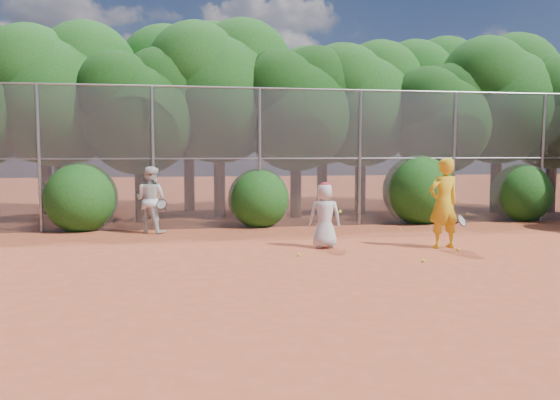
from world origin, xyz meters
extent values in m
plane|color=#A84326|center=(0.00, 0.00, 0.00)|extent=(80.00, 80.00, 0.00)
cylinder|color=gray|center=(-7.00, 6.00, 2.00)|extent=(0.09, 0.09, 4.00)
cylinder|color=gray|center=(-4.00, 6.00, 2.00)|extent=(0.09, 0.09, 4.00)
cylinder|color=gray|center=(-1.00, 6.00, 2.00)|extent=(0.09, 0.09, 4.00)
cylinder|color=gray|center=(2.00, 6.00, 2.00)|extent=(0.09, 0.09, 4.00)
cylinder|color=gray|center=(5.00, 6.00, 2.00)|extent=(0.09, 0.09, 4.00)
cylinder|color=gray|center=(8.00, 6.00, 2.00)|extent=(0.09, 0.09, 4.00)
cylinder|color=gray|center=(0.00, 6.00, 4.00)|extent=(20.00, 0.05, 0.05)
cylinder|color=gray|center=(0.00, 6.00, 2.00)|extent=(20.00, 0.04, 0.04)
cube|color=slate|center=(0.00, 6.00, 2.00)|extent=(20.00, 0.02, 4.00)
cylinder|color=black|center=(-7.00, 8.50, 1.26)|extent=(0.38, 0.38, 2.52)
sphere|color=#134511|center=(-7.00, 8.50, 3.73)|extent=(4.03, 4.03, 4.03)
sphere|color=#134511|center=(-6.19, 8.90, 4.74)|extent=(3.23, 3.23, 3.23)
sphere|color=#134511|center=(-7.71, 8.20, 4.54)|extent=(3.02, 3.02, 3.02)
cylinder|color=black|center=(-4.50, 7.80, 1.08)|extent=(0.36, 0.36, 2.17)
sphere|color=black|center=(-4.50, 7.80, 3.21)|extent=(3.47, 3.47, 3.47)
sphere|color=black|center=(-3.81, 8.15, 4.08)|extent=(2.78, 2.78, 2.78)
sphere|color=black|center=(-5.11, 7.54, 3.91)|extent=(2.60, 2.60, 2.60)
cylinder|color=black|center=(-2.00, 8.80, 1.33)|extent=(0.39, 0.39, 2.66)
sphere|color=#134511|center=(-2.00, 8.80, 3.94)|extent=(4.26, 4.26, 4.26)
sphere|color=#134511|center=(-1.15, 9.23, 5.00)|extent=(3.40, 3.40, 3.40)
sphere|color=#134511|center=(-2.74, 8.48, 4.79)|extent=(3.19, 3.19, 3.19)
cylinder|color=black|center=(0.50, 8.20, 1.14)|extent=(0.37, 0.37, 2.27)
sphere|color=black|center=(0.50, 8.20, 3.37)|extent=(3.64, 3.64, 3.64)
sphere|color=black|center=(1.23, 8.56, 4.28)|extent=(2.91, 2.91, 2.91)
sphere|color=black|center=(-0.14, 7.93, 4.10)|extent=(2.73, 2.73, 2.73)
cylinder|color=black|center=(3.00, 9.00, 1.22)|extent=(0.38, 0.38, 2.45)
sphere|color=#134511|center=(3.00, 9.00, 3.63)|extent=(3.92, 3.92, 3.92)
sphere|color=#134511|center=(3.78, 9.39, 4.61)|extent=(3.14, 3.14, 3.14)
sphere|color=#134511|center=(2.31, 8.71, 4.41)|extent=(2.94, 2.94, 2.94)
cylinder|color=black|center=(5.50, 8.00, 1.05)|extent=(0.36, 0.36, 2.10)
sphere|color=black|center=(5.50, 8.00, 3.11)|extent=(3.36, 3.36, 3.36)
sphere|color=black|center=(6.17, 8.34, 3.95)|extent=(2.69, 2.69, 2.69)
sphere|color=black|center=(4.91, 7.75, 3.78)|extent=(2.52, 2.52, 2.52)
cylinder|color=black|center=(8.00, 8.60, 1.29)|extent=(0.39, 0.39, 2.59)
sphere|color=#134511|center=(8.00, 8.60, 3.83)|extent=(4.14, 4.14, 4.14)
sphere|color=#134511|center=(8.83, 9.01, 4.87)|extent=(3.32, 3.32, 3.32)
sphere|color=#134511|center=(7.27, 8.29, 4.66)|extent=(3.11, 3.11, 3.11)
cylinder|color=black|center=(10.00, 8.30, 1.15)|extent=(0.37, 0.37, 2.31)
sphere|color=black|center=(10.00, 8.30, 3.42)|extent=(3.70, 3.70, 3.70)
sphere|color=black|center=(9.35, 8.02, 4.16)|extent=(2.77, 2.77, 2.77)
cylinder|color=black|center=(-8.00, 10.80, 1.31)|extent=(0.39, 0.39, 2.62)
sphere|color=#134511|center=(-8.00, 10.80, 3.88)|extent=(4.20, 4.20, 4.20)
sphere|color=#134511|center=(-7.16, 11.22, 4.94)|extent=(3.36, 3.36, 3.36)
sphere|color=#134511|center=(-8.73, 10.49, 4.72)|extent=(3.15, 3.15, 3.15)
cylinder|color=black|center=(-3.00, 11.00, 1.40)|extent=(0.40, 0.40, 2.80)
sphere|color=#134511|center=(-3.00, 11.00, 4.14)|extent=(4.48, 4.48, 4.48)
sphere|color=#134511|center=(-2.10, 11.45, 5.26)|extent=(3.58, 3.58, 3.58)
sphere|color=#134511|center=(-3.78, 10.66, 5.04)|extent=(3.36, 3.36, 3.36)
cylinder|color=black|center=(2.00, 10.60, 1.26)|extent=(0.38, 0.38, 2.52)
sphere|color=#134511|center=(2.00, 10.60, 3.73)|extent=(4.03, 4.03, 4.03)
sphere|color=#134511|center=(2.81, 11.00, 4.74)|extent=(3.23, 3.23, 3.23)
sphere|color=#134511|center=(1.29, 10.30, 4.54)|extent=(3.02, 3.02, 3.02)
cylinder|color=black|center=(6.50, 11.20, 1.36)|extent=(0.40, 0.40, 2.73)
sphere|color=#134511|center=(6.50, 11.20, 4.04)|extent=(4.37, 4.37, 4.37)
sphere|color=#134511|center=(7.37, 11.64, 5.13)|extent=(3.49, 3.49, 3.49)
sphere|color=#134511|center=(5.74, 10.87, 4.91)|extent=(3.28, 3.28, 3.28)
sphere|color=#134511|center=(-6.00, 6.30, 1.00)|extent=(2.00, 2.00, 2.00)
sphere|color=#134511|center=(-1.00, 6.30, 0.90)|extent=(1.80, 1.80, 1.80)
sphere|color=#134511|center=(4.00, 6.30, 1.10)|extent=(2.20, 2.20, 2.20)
sphere|color=#134511|center=(7.50, 6.30, 0.95)|extent=(1.90, 1.90, 1.90)
imported|color=gold|center=(2.66, 1.88, 1.03)|extent=(0.82, 0.61, 2.05)
torus|color=black|center=(3.01, 1.68, 0.65)|extent=(0.34, 0.31, 0.28)
cylinder|color=black|center=(2.89, 1.84, 0.54)|extent=(0.18, 0.23, 0.16)
imported|color=silver|center=(0.01, 2.36, 0.74)|extent=(0.78, 0.57, 1.48)
ellipsoid|color=red|center=(0.01, 2.36, 1.44)|extent=(0.22, 0.22, 0.13)
sphere|color=yellow|center=(0.31, 2.16, 0.85)|extent=(0.07, 0.07, 0.07)
imported|color=silver|center=(-4.05, 5.40, 0.90)|extent=(1.09, 1.01, 1.80)
torus|color=black|center=(-3.75, 5.10, 0.80)|extent=(0.35, 0.28, 0.27)
cylinder|color=black|center=(-3.68, 5.27, 0.68)|extent=(0.12, 0.25, 0.18)
sphere|color=yellow|center=(1.53, 0.42, 0.03)|extent=(0.07, 0.07, 0.07)
sphere|color=yellow|center=(3.05, 2.19, 0.03)|extent=(0.07, 0.07, 0.07)
sphere|color=yellow|center=(2.82, 1.46, 0.03)|extent=(0.07, 0.07, 0.07)
sphere|color=yellow|center=(-0.78, 1.44, 0.03)|extent=(0.07, 0.07, 0.07)
sphere|color=yellow|center=(2.84, 4.88, 0.03)|extent=(0.07, 0.07, 0.07)
camera|label=1|loc=(-3.05, -9.61, 2.17)|focal=35.00mm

